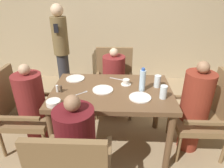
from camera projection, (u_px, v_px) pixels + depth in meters
ground_plane at (112, 144)px, 2.53m from camera, size 16.00×16.00×0.00m
wall_back at (116, 9)px, 3.78m from camera, size 8.00×0.06×2.80m
dining_table at (112, 98)px, 2.24m from camera, size 1.31×0.84×0.78m
chair_left_side at (20, 109)px, 2.35m from camera, size 0.56×0.56×0.96m
diner_in_left_chair at (32, 106)px, 2.32m from camera, size 0.32×0.32×1.06m
chair_far_side at (114, 80)px, 3.08m from camera, size 0.56×0.56×0.96m
diner_in_far_chair at (114, 82)px, 2.92m from camera, size 0.32×0.32×1.04m
chair_right_side at (207, 113)px, 2.27m from camera, size 0.56×0.56×0.96m
diner_in_right_chair at (195, 107)px, 2.25m from camera, size 0.32×0.32×1.12m
diner_in_near_chair at (77, 151)px, 1.67m from camera, size 0.32×0.32×1.10m
standing_host at (61, 48)px, 3.44m from camera, size 0.26×0.30×1.56m
plate_main_left at (140, 97)px, 2.03m from camera, size 0.23×0.23×0.01m
plate_main_right at (103, 90)px, 2.18m from camera, size 0.23×0.23×0.01m
plate_dessert_center at (75, 78)px, 2.44m from camera, size 0.23×0.23×0.01m
teacup_with_saucer at (126, 82)px, 2.29m from camera, size 0.12×0.12×0.06m
bowl_small at (54, 103)px, 1.90m from camera, size 0.14×0.14×0.05m
water_bottle at (142, 80)px, 2.13m from camera, size 0.07×0.07×0.26m
glass_tall_near at (164, 92)px, 2.00m from camera, size 0.07×0.07×0.14m
glass_tall_mid at (157, 81)px, 2.22m from camera, size 0.07×0.07×0.14m
salt_shaker at (57, 89)px, 2.13m from camera, size 0.03×0.03×0.08m
pepper_shaker at (61, 89)px, 2.13m from camera, size 0.03×0.03×0.07m
fork_beside_plate at (81, 93)px, 2.11m from camera, size 0.16×0.14×0.00m
knife_beside_plate at (119, 79)px, 2.43m from camera, size 0.20×0.09×0.00m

